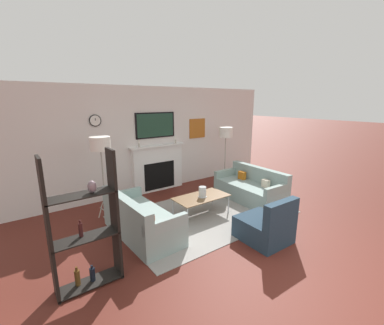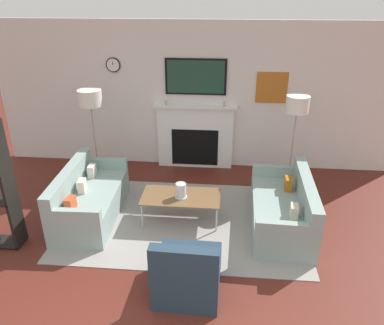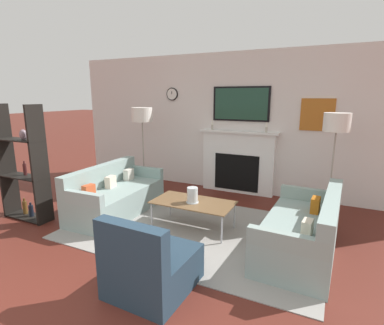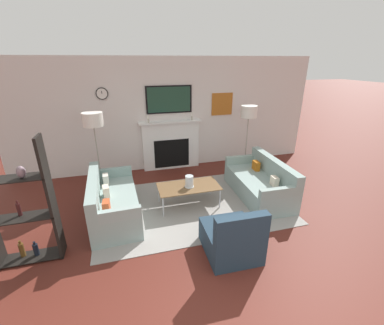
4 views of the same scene
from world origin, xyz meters
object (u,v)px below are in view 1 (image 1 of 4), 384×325
armchair (266,227)px  floor_lamp_right (226,133)px  coffee_table (201,198)px  shelf_unit (85,227)px  couch_left (140,221)px  couch_right (251,189)px  floor_lamp_left (100,145)px  hurricane_candle (202,192)px

armchair → floor_lamp_right: bearing=60.1°
coffee_table → shelf_unit: shelf_unit is taller
floor_lamp_right → coffee_table: bearing=-146.8°
couch_left → couch_right: (2.90, -0.00, -0.01)m
floor_lamp_left → couch_left: bearing=-78.5°
floor_lamp_left → floor_lamp_right: 3.37m
hurricane_candle → floor_lamp_left: (-1.64, 1.17, 1.00)m
coffee_table → floor_lamp_right: size_ratio=0.70×
coffee_table → floor_lamp_left: bearing=145.2°
floor_lamp_left → shelf_unit: bearing=-113.6°
armchair → floor_lamp_left: (-1.88, 2.59, 1.25)m
armchair → shelf_unit: bearing=166.4°
couch_left → armchair: 2.18m
floor_lamp_left → armchair: bearing=-54.1°
shelf_unit → coffee_table: bearing=17.8°
armchair → floor_lamp_left: size_ratio=0.49×
couch_right → coffee_table: size_ratio=1.51×
armchair → hurricane_candle: bearing=99.6°
couch_right → floor_lamp_left: 3.57m
couch_right → coffee_table: couch_right is taller
floor_lamp_right → hurricane_candle: bearing=-146.0°
floor_lamp_left → floor_lamp_right: floor_lamp_left is taller
couch_right → hurricane_candle: 1.52m
couch_left → coffee_table: (1.40, 0.03, 0.10)m
armchair → hurricane_candle: (-0.24, 1.43, 0.25)m
couch_left → shelf_unit: 1.43m
couch_right → armchair: armchair is taller
couch_right → hurricane_candle: size_ratio=7.89×
couch_left → floor_lamp_left: (-0.24, 1.16, 1.22)m
floor_lamp_right → couch_left: bearing=-159.7°
armchair → couch_left: bearing=138.9°
floor_lamp_right → shelf_unit: size_ratio=0.94×
hurricane_candle → floor_lamp_left: bearing=144.6°
couch_left → floor_lamp_right: size_ratio=1.03×
armchair → couch_right: bearing=48.8°
coffee_table → floor_lamp_left: 2.29m
couch_right → floor_lamp_right: bearing=78.7°
coffee_table → shelf_unit: bearing=-162.2°
floor_lamp_left → floor_lamp_right: size_ratio=1.01×
floor_lamp_left → coffee_table: bearing=-34.8°
coffee_table → floor_lamp_right: 2.35m
coffee_table → shelf_unit: size_ratio=0.65×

